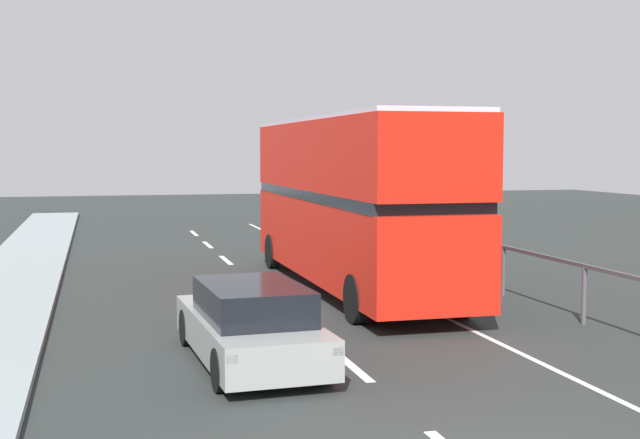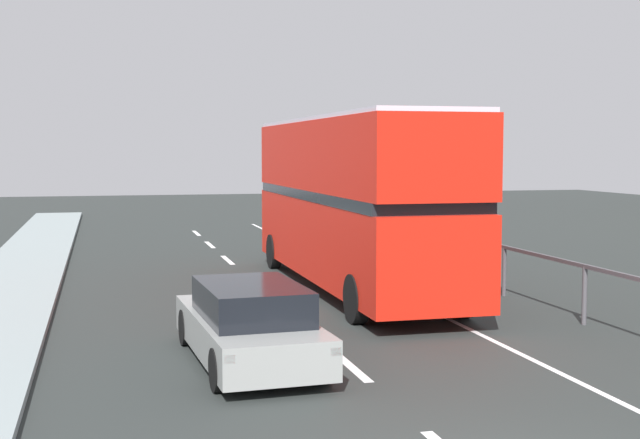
% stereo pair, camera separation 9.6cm
% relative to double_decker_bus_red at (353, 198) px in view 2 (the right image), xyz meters
% --- Properties ---
extents(lane_paint_markings, '(3.19, 46.00, 0.01)m').
position_rel_double_decker_bus_red_xyz_m(lane_paint_markings, '(-0.36, -4.13, -2.29)').
color(lane_paint_markings, silver).
rests_on(lane_paint_markings, ground).
extents(bridge_side_railing, '(0.10, 42.00, 1.22)m').
position_rel_double_decker_bus_red_xyz_m(bridge_side_railing, '(3.23, -3.60, -1.32)').
color(bridge_side_railing, '#4B484D').
rests_on(bridge_side_railing, ground).
extents(double_decker_bus_red, '(2.57, 11.37, 4.28)m').
position_rel_double_decker_bus_red_xyz_m(double_decker_bus_red, '(0.00, 0.00, 0.00)').
color(double_decker_bus_red, red).
rests_on(double_decker_bus_red, ground).
extents(hatchback_car_near, '(1.96, 4.59, 1.33)m').
position_rel_double_decker_bus_red_xyz_m(hatchback_car_near, '(-3.75, -6.75, -1.65)').
color(hatchback_car_near, gray).
rests_on(hatchback_car_near, ground).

